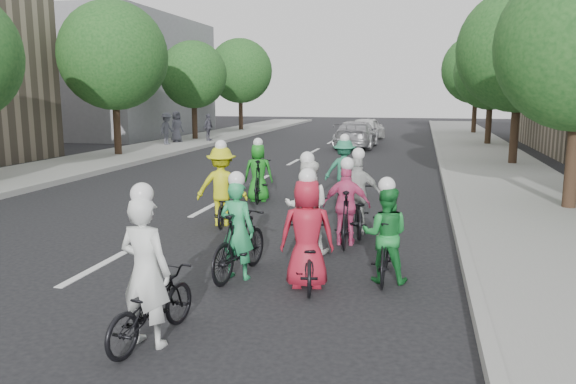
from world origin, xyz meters
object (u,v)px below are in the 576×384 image
(cyclist_2, at_px, (222,193))
(cyclist_4, at_px, (308,245))
(cyclist_7, at_px, (344,174))
(cyclist_6, at_px, (307,217))
(cyclist_5, at_px, (239,239))
(cyclist_9, at_px, (259,177))
(spectator_1, at_px, (208,127))
(cyclist_1, at_px, (385,242))
(follow_car_trail, at_px, (367,129))
(cyclist_8, at_px, (358,204))
(cyclist_3, at_px, (347,212))
(spectator_0, at_px, (167,129))
(spectator_2, at_px, (177,127))
(follow_car_lead, at_px, (357,134))
(cyclist_0, at_px, (149,292))

(cyclist_2, bearing_deg, cyclist_4, 116.10)
(cyclist_7, bearing_deg, cyclist_6, 93.85)
(cyclist_5, relative_size, cyclist_7, 1.01)
(cyclist_9, xyz_separation_m, spectator_1, (-7.87, 16.43, 0.28))
(cyclist_1, xyz_separation_m, follow_car_trail, (-2.80, 26.37, 0.10))
(cyclist_5, xyz_separation_m, cyclist_7, (0.75, 6.84, 0.10))
(cyclist_8, height_order, spectator_1, cyclist_8)
(cyclist_3, relative_size, cyclist_8, 0.99)
(cyclist_5, height_order, cyclist_8, cyclist_8)
(spectator_0, distance_m, spectator_2, 1.58)
(cyclist_3, height_order, follow_car_trail, cyclist_3)
(cyclist_8, bearing_deg, cyclist_9, -53.67)
(spectator_2, bearing_deg, follow_car_lead, -68.04)
(cyclist_9, bearing_deg, cyclist_3, 117.00)
(follow_car_trail, relative_size, spectator_0, 2.49)
(cyclist_3, xyz_separation_m, cyclist_4, (-0.26, -2.53, -0.00))
(cyclist_3, height_order, cyclist_4, cyclist_4)
(cyclist_9, distance_m, spectator_1, 18.22)
(cyclist_7, relative_size, follow_car_trail, 0.43)
(cyclist_8, height_order, follow_car_lead, cyclist_8)
(spectator_1, bearing_deg, cyclist_0, -153.78)
(cyclist_2, xyz_separation_m, cyclist_4, (2.63, -3.51, -0.09))
(cyclist_3, height_order, spectator_0, spectator_0)
(cyclist_1, xyz_separation_m, cyclist_5, (-2.27, -0.36, -0.01))
(follow_car_trail, relative_size, spectator_1, 2.70)
(spectator_2, bearing_deg, cyclist_4, -131.68)
(cyclist_8, relative_size, cyclist_9, 0.95)
(cyclist_6, xyz_separation_m, spectator_1, (-10.13, 21.01, 0.27))
(spectator_1, bearing_deg, cyclist_8, -144.39)
(cyclist_7, relative_size, spectator_0, 1.07)
(follow_car_lead, bearing_deg, cyclist_8, 97.59)
(spectator_1, distance_m, spectator_2, 1.91)
(cyclist_0, bearing_deg, cyclist_4, -111.08)
(cyclist_7, bearing_deg, cyclist_0, 87.38)
(cyclist_5, distance_m, spectator_0, 22.43)
(cyclist_0, bearing_deg, cyclist_5, -86.07)
(cyclist_5, bearing_deg, cyclist_3, -111.56)
(spectator_0, distance_m, spectator_1, 3.14)
(cyclist_2, relative_size, cyclist_5, 1.03)
(cyclist_7, relative_size, cyclist_8, 0.97)
(cyclist_8, height_order, spectator_2, spectator_2)
(cyclist_2, bearing_deg, cyclist_8, 167.35)
(cyclist_3, xyz_separation_m, cyclist_7, (-0.66, 4.48, 0.07))
(cyclist_3, bearing_deg, follow_car_trail, -88.66)
(cyclist_9, xyz_separation_m, spectator_0, (-9.11, 13.54, 0.35))
(cyclist_2, bearing_deg, cyclist_3, 150.60)
(cyclist_3, xyz_separation_m, follow_car_trail, (-1.94, 24.37, 0.08))
(cyclist_6, xyz_separation_m, follow_car_trail, (-1.31, 25.09, 0.06))
(cyclist_6, xyz_separation_m, follow_car_lead, (-1.39, 20.16, 0.06))
(spectator_0, xyz_separation_m, spectator_1, (1.24, 2.88, -0.07))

